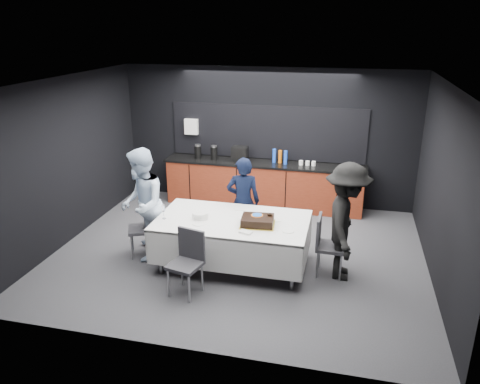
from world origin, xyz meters
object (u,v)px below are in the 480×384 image
(party_table, at_px, (233,228))
(cake_assembly, at_px, (258,221))
(chair_left, at_px, (146,224))
(person_left, at_px, (142,204))
(champagne_flute, at_px, (163,209))
(plate_stack, at_px, (200,215))
(chair_near, at_px, (188,257))
(person_center, at_px, (243,202))
(person_right, at_px, (346,222))
(chair_right, at_px, (326,241))

(party_table, height_order, cake_assembly, cake_assembly)
(chair_left, xyz_separation_m, person_left, (-0.01, -0.08, 0.37))
(champagne_flute, distance_m, person_left, 0.48)
(plate_stack, xyz_separation_m, chair_near, (0.07, -0.81, -0.30))
(party_table, height_order, plate_stack, plate_stack)
(party_table, xyz_separation_m, cake_assembly, (0.41, -0.10, 0.20))
(chair_near, relative_size, person_center, 0.60)
(cake_assembly, xyz_separation_m, person_right, (1.28, 0.16, 0.04))
(cake_assembly, bearing_deg, chair_near, -136.92)
(chair_right, height_order, person_right, person_right)
(cake_assembly, distance_m, person_right, 1.29)
(plate_stack, height_order, chair_left, chair_left)
(plate_stack, distance_m, chair_right, 1.94)
(cake_assembly, bearing_deg, party_table, 165.86)
(plate_stack, height_order, person_center, person_center)
(plate_stack, xyz_separation_m, chair_left, (-0.97, 0.12, -0.30))
(chair_near, relative_size, person_left, 0.51)
(person_center, bearing_deg, chair_right, 142.13)
(champagne_flute, xyz_separation_m, person_center, (1.02, 1.00, -0.17))
(chair_near, bearing_deg, champagne_flute, 132.19)
(party_table, xyz_separation_m, person_left, (-1.47, -0.03, 0.26))
(party_table, distance_m, champagne_flute, 1.10)
(plate_stack, distance_m, person_center, 0.99)
(chair_near, relative_size, person_right, 0.52)
(cake_assembly, bearing_deg, chair_left, 175.28)
(champagne_flute, xyz_separation_m, person_right, (2.73, 0.27, -0.05))
(cake_assembly, xyz_separation_m, person_left, (-1.89, 0.08, 0.06))
(chair_near, xyz_separation_m, person_left, (-1.05, 0.86, 0.37))
(party_table, relative_size, chair_right, 2.51)
(champagne_flute, distance_m, chair_right, 2.50)
(chair_left, distance_m, chair_right, 2.88)
(plate_stack, bearing_deg, person_right, 3.32)
(chair_near, bearing_deg, person_center, 76.32)
(cake_assembly, relative_size, plate_stack, 2.22)
(chair_right, distance_m, chair_near, 2.08)
(chair_right, xyz_separation_m, person_right, (0.27, -0.02, 0.35))
(cake_assembly, height_order, chair_left, cake_assembly)
(chair_left, bearing_deg, chair_right, 0.50)
(chair_left, relative_size, person_center, 0.60)
(chair_right, bearing_deg, person_right, -3.99)
(plate_stack, relative_size, person_left, 0.14)
(party_table, distance_m, person_right, 1.71)
(cake_assembly, height_order, person_left, person_left)
(person_left, bearing_deg, champagne_flute, 47.34)
(cake_assembly, relative_size, chair_right, 0.59)
(cake_assembly, bearing_deg, champagne_flute, -175.82)
(plate_stack, distance_m, champagne_flute, 0.57)
(champagne_flute, distance_m, chair_left, 0.64)
(champagne_flute, bearing_deg, chair_left, 148.72)
(chair_right, bearing_deg, plate_stack, -175.63)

